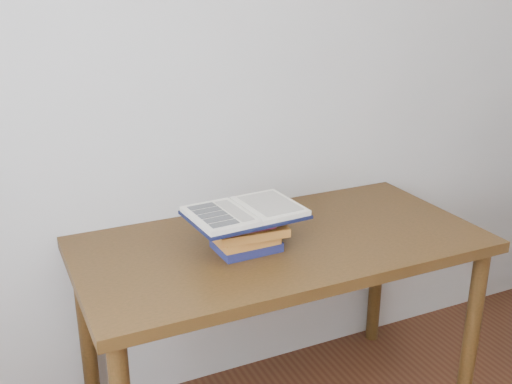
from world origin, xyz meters
TOP-DOWN VIEW (x-y plane):
  - desk at (-0.04, 1.38)m, footprint 1.47×0.74m
  - book_stack at (-0.20, 1.36)m, footprint 0.26×0.19m
  - open_book at (-0.19, 1.37)m, footprint 0.40×0.29m

SIDE VIEW (x-z plane):
  - desk at x=-0.04m, z-range 0.30..1.09m
  - book_stack at x=-0.20m, z-range 0.79..0.91m
  - open_book at x=-0.19m, z-range 0.91..0.94m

